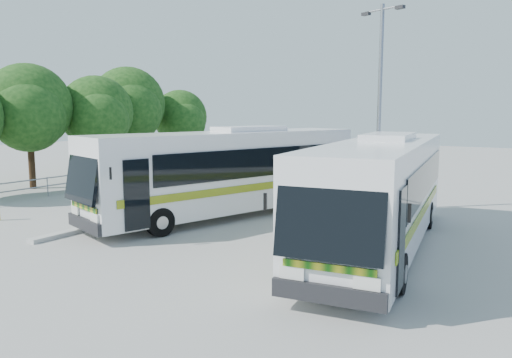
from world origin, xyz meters
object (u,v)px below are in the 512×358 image
Objects in this scene: tree_far_e at (181,117)px; lamppost at (380,99)px; coach_main at (230,170)px; tree_far_c at (97,112)px; tree_far_d at (129,104)px; coach_adjacent at (382,190)px; tree_far_b at (29,107)px.

lamppost is at bearing -22.94° from tree_far_e.
coach_main is 7.13m from lamppost.
tree_far_c is 17.47m from lamppost.
tree_far_d is (-1.19, 3.70, 0.56)m from tree_far_c.
coach_adjacent is (6.91, -1.44, -0.05)m from coach_main.
tree_far_e is at bearing 137.32° from coach_adjacent.
tree_far_c is at bearing -158.57° from lamppost.
coach_main is at bearing -28.58° from tree_far_d.
tree_far_d is 22.91m from coach_adjacent.
coach_main is 7.06m from coach_adjacent.
tree_far_b is at bearing 167.20° from coach_adjacent.
lamppost is (18.64, -3.10, 0.03)m from tree_far_d.
tree_far_c is at bearing 179.50° from coach_main.
lamppost is (17.45, 0.60, 0.59)m from tree_far_c.
tree_far_d is 0.57× the size of coach_main.
tree_far_d reaches higher than tree_far_c.
coach_main is 1.02× the size of coach_adjacent.
tree_far_b is 18.89m from lamppost.
coach_main is at bearing -116.79° from lamppost.
coach_main reaches higher than coach_adjacent.
lamppost reaches higher than tree_far_b.
lamppost reaches higher than tree_far_d.
tree_far_d reaches higher than tree_far_b.
tree_far_b is at bearing -163.50° from coach_main.
tree_far_e is (0.39, 12.10, -0.68)m from tree_far_b.
lamppost is (18.34, 4.50, 0.28)m from tree_far_b.
tree_far_b is at bearing -91.83° from tree_far_e.
tree_far_e is 18.05m from coach_main.
tree_far_d is 0.83× the size of lamppost.
coach_adjacent is (19.66, -5.33, -2.39)m from tree_far_c.
tree_far_c is at bearing 156.01° from coach_adjacent.
tree_far_c is at bearing -86.46° from tree_far_e.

